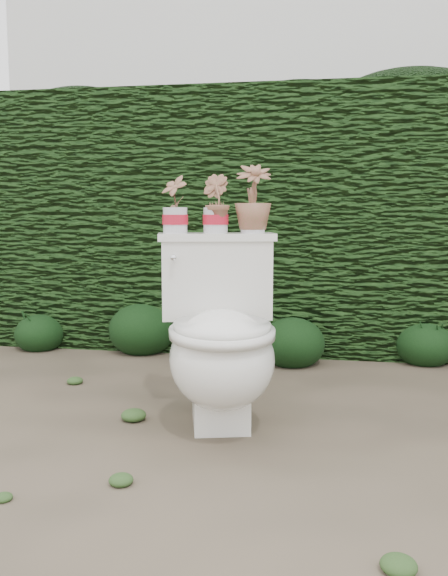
% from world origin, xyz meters
% --- Properties ---
extents(ground, '(60.00, 60.00, 0.00)m').
position_xyz_m(ground, '(0.00, 0.00, 0.00)').
color(ground, brown).
rests_on(ground, ground).
extents(hedge, '(8.00, 1.00, 1.60)m').
position_xyz_m(hedge, '(0.00, 1.60, 0.80)').
color(hedge, '#234617').
rests_on(hedge, ground).
extents(house_wall, '(8.00, 3.50, 4.00)m').
position_xyz_m(house_wall, '(0.60, 6.00, 2.00)').
color(house_wall, silver).
rests_on(house_wall, ground).
extents(toilet, '(0.61, 0.77, 0.78)m').
position_xyz_m(toilet, '(-0.14, -0.10, 0.36)').
color(toilet, silver).
rests_on(toilet, ground).
extents(potted_plant_left, '(0.15, 0.13, 0.23)m').
position_xyz_m(potted_plant_left, '(-0.38, 0.09, 0.89)').
color(potted_plant_left, '#367022').
rests_on(potted_plant_left, toilet).
extents(potted_plant_center, '(0.17, 0.17, 0.24)m').
position_xyz_m(potted_plant_center, '(-0.21, 0.13, 0.90)').
color(potted_plant_center, '#367022').
rests_on(potted_plant_center, toilet).
extents(potted_plant_right, '(0.19, 0.19, 0.28)m').
position_xyz_m(potted_plant_right, '(-0.05, 0.17, 0.92)').
color(potted_plant_right, '#367022').
rests_on(potted_plant_right, toilet).
extents(liriope_clump_1, '(0.31, 0.31, 0.25)m').
position_xyz_m(liriope_clump_1, '(-1.52, 1.08, 0.12)').
color(liriope_clump_1, black).
rests_on(liriope_clump_1, ground).
extents(liriope_clump_2, '(0.42, 0.42, 0.33)m').
position_xyz_m(liriope_clump_2, '(-0.86, 1.12, 0.17)').
color(liriope_clump_2, black).
rests_on(liriope_clump_2, ground).
extents(liriope_clump_3, '(0.37, 0.37, 0.30)m').
position_xyz_m(liriope_clump_3, '(0.08, 0.97, 0.15)').
color(liriope_clump_3, black).
rests_on(liriope_clump_3, ground).
extents(liriope_clump_4, '(0.33, 0.33, 0.27)m').
position_xyz_m(liriope_clump_4, '(0.83, 1.13, 0.13)').
color(liriope_clump_4, black).
rests_on(liriope_clump_4, ground).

